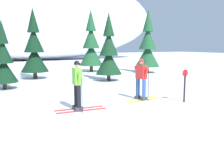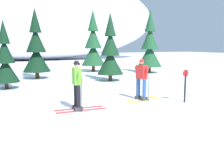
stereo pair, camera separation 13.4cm
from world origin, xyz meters
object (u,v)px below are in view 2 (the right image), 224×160
(pine_tree_right, at_px, (93,46))
(trail_marker_post, at_px, (185,84))
(pine_tree_left, at_px, (5,60))
(skier_lime_jacket, at_px, (77,85))
(pine_tree_far_right, at_px, (150,47))
(pine_tree_center_right, at_px, (110,53))
(skier_red_jacket, at_px, (142,79))
(pine_tree_center_left, at_px, (36,49))

(pine_tree_right, relative_size, trail_marker_post, 4.06)
(pine_tree_left, distance_m, pine_tree_right, 9.44)
(pine_tree_left, xyz_separation_m, pine_tree_right, (7.29, 5.96, 0.73))
(skier_lime_jacket, bearing_deg, pine_tree_far_right, 43.64)
(pine_tree_center_right, xyz_separation_m, trail_marker_post, (0.01, -6.69, -1.05))
(pine_tree_center_right, height_order, pine_tree_right, pine_tree_right)
(pine_tree_center_right, distance_m, pine_tree_right, 5.86)
(skier_red_jacket, relative_size, pine_tree_center_left, 0.36)
(pine_tree_center_left, relative_size, pine_tree_right, 0.90)
(pine_tree_right, bearing_deg, pine_tree_left, -140.73)
(skier_lime_jacket, relative_size, pine_tree_right, 0.34)
(skier_lime_jacket, relative_size, trail_marker_post, 1.37)
(trail_marker_post, bearing_deg, pine_tree_center_left, 112.12)
(pine_tree_center_left, distance_m, pine_tree_right, 5.76)
(pine_tree_left, height_order, pine_tree_right, pine_tree_right)
(pine_tree_right, distance_m, trail_marker_post, 12.56)
(pine_tree_center_right, bearing_deg, skier_lime_jacket, -125.03)
(skier_lime_jacket, distance_m, pine_tree_far_right, 12.63)
(pine_tree_center_left, height_order, pine_tree_center_right, pine_tree_center_left)
(pine_tree_left, height_order, pine_tree_center_right, pine_tree_center_right)
(skier_red_jacket, distance_m, skier_lime_jacket, 2.87)
(skier_red_jacket, height_order, trail_marker_post, skier_red_jacket)
(skier_lime_jacket, bearing_deg, pine_tree_center_left, 89.06)
(skier_red_jacket, xyz_separation_m, pine_tree_far_right, (6.24, 8.34, 1.25))
(pine_tree_left, height_order, pine_tree_center_left, pine_tree_center_left)
(pine_tree_center_right, xyz_separation_m, pine_tree_right, (1.16, 5.73, 0.42))
(pine_tree_center_right, bearing_deg, pine_tree_center_left, 141.45)
(skier_lime_jacket, height_order, pine_tree_right, pine_tree_right)
(pine_tree_left, relative_size, pine_tree_right, 0.67)
(skier_lime_jacket, bearing_deg, trail_marker_post, -10.35)
(pine_tree_center_right, distance_m, pine_tree_far_right, 5.66)
(pine_tree_left, bearing_deg, skier_red_jacket, -48.04)
(pine_tree_left, xyz_separation_m, pine_tree_center_right, (6.13, 0.23, 0.31))
(skier_lime_jacket, bearing_deg, skier_red_jacket, 6.72)
(skier_red_jacket, bearing_deg, pine_tree_left, 131.96)
(pine_tree_center_right, bearing_deg, trail_marker_post, -89.90)
(pine_tree_far_right, bearing_deg, trail_marker_post, -117.58)
(pine_tree_center_left, xyz_separation_m, pine_tree_center_right, (4.01, -3.19, -0.18))
(pine_tree_center_left, bearing_deg, pine_tree_right, 26.15)
(skier_red_jacket, distance_m, pine_tree_left, 7.24)
(pine_tree_right, bearing_deg, skier_red_jacket, -102.27)
(trail_marker_post, bearing_deg, skier_lime_jacket, 169.65)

